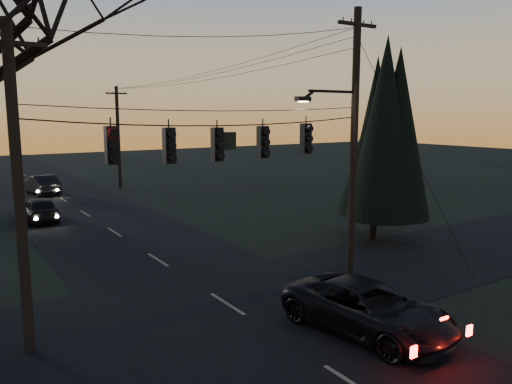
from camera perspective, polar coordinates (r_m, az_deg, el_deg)
main_road at (r=25.64m, az=-14.52°, el=-5.37°), size 8.00×120.00×0.02m
cross_road at (r=16.87m, az=-3.32°, el=-12.67°), size 60.00×7.00×0.02m
utility_pole_right at (r=20.00m, az=10.68°, el=-9.33°), size 5.00×0.30×10.00m
utility_pole_left at (r=15.10m, az=-24.38°, el=-16.21°), size 1.80×0.30×8.50m
utility_pole_far_r at (r=44.14m, az=-15.24°, el=0.51°), size 1.80×0.30×8.50m
span_signal_assembly at (r=15.60m, az=-4.27°, el=5.64°), size 11.50×0.44×1.49m
evergreen_right at (r=24.95m, az=13.56°, el=5.50°), size 3.91×3.91×8.48m
suv_near at (r=14.93m, az=12.66°, el=-12.90°), size 3.12×5.45×1.43m
sedan_oncoming_a at (r=31.75m, az=-23.50°, el=-1.80°), size 1.72×4.23×1.44m
sedan_oncoming_b at (r=42.26m, az=-23.29°, el=0.76°), size 2.18×4.73×1.50m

